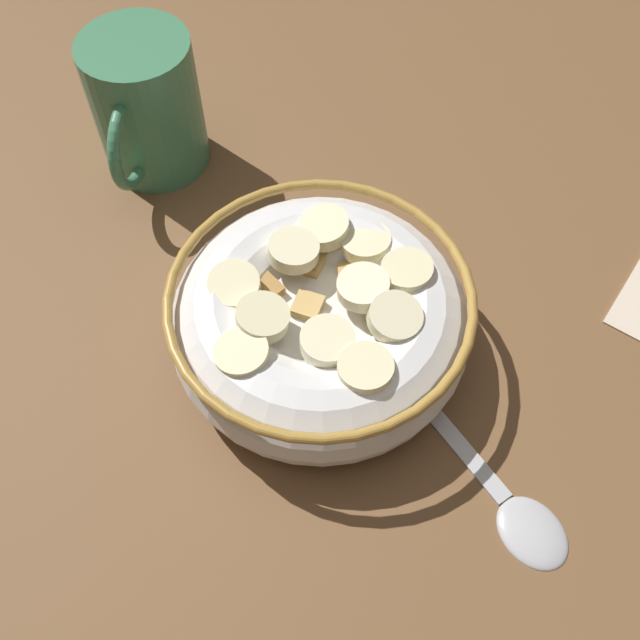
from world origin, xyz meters
TOP-DOWN VIEW (x-y plane):
  - ground_plane at (0.00, 0.00)cm, footprint 137.63×137.63cm
  - cereal_bowl at (-0.01, 0.01)cm, footprint 17.62×17.62cm
  - spoon at (8.16, 11.95)cm, footprint 12.08×11.85cm
  - coffee_mug at (-13.71, -14.46)cm, footprint 10.53×7.39cm

SIDE VIEW (x-z plane):
  - ground_plane at x=0.00cm, z-range -2.00..0.00cm
  - spoon at x=8.16cm, z-range -0.05..0.75cm
  - cereal_bowl at x=-0.01cm, z-range -0.05..6.31cm
  - coffee_mug at x=-13.71cm, z-range 0.00..9.77cm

